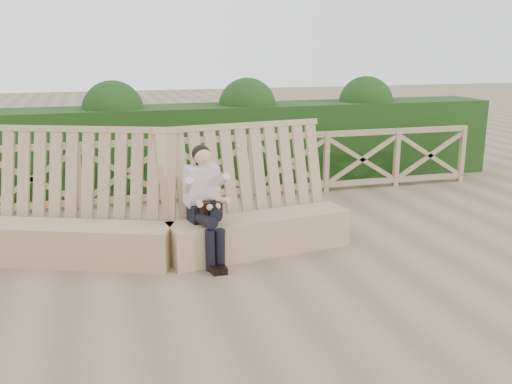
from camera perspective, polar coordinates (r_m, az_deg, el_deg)
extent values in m
plane|color=brown|center=(6.68, 1.73, -8.26)|extent=(60.00, 60.00, 0.00)
cube|color=#9B8358|center=(7.30, -17.56, -4.93)|extent=(2.37, 1.35, 0.49)
cube|color=#9B8358|center=(7.38, -17.08, -0.03)|extent=(2.35, 1.31, 1.60)
cube|color=#9B8358|center=(7.31, 0.37, -4.21)|extent=(2.40, 0.82, 0.49)
cube|color=#9B8358|center=(7.39, -0.50, 0.63)|extent=(2.39, 0.78, 1.60)
cube|color=black|center=(7.04, -5.27, -2.03)|extent=(0.40, 0.32, 0.21)
cube|color=beige|center=(6.99, -5.49, 0.69)|extent=(0.44, 0.35, 0.51)
sphere|color=tan|center=(6.87, -5.41, 3.61)|extent=(0.24, 0.24, 0.21)
sphere|color=black|center=(6.90, -5.52, 3.82)|extent=(0.27, 0.27, 0.22)
cylinder|color=black|center=(6.83, -5.28, -2.71)|extent=(0.23, 0.47, 0.15)
cylinder|color=black|center=(6.88, -4.16, -1.95)|extent=(0.23, 0.47, 0.16)
cylinder|color=black|center=(6.74, -4.58, -5.88)|extent=(0.14, 0.14, 0.49)
cylinder|color=black|center=(6.77, -3.60, -5.78)|extent=(0.14, 0.14, 0.49)
cube|color=black|center=(6.74, -4.25, -7.74)|extent=(0.13, 0.25, 0.08)
cube|color=black|center=(6.76, -3.41, -7.65)|extent=(0.13, 0.25, 0.08)
cube|color=black|center=(6.86, -4.57, -1.59)|extent=(0.28, 0.20, 0.17)
cube|color=black|center=(6.70, -4.20, -1.45)|extent=(0.08, 0.10, 0.12)
cube|color=#8B6F51|center=(9.68, -4.69, 5.25)|extent=(10.10, 0.07, 0.10)
cube|color=#8B6F51|center=(9.87, -4.58, -0.09)|extent=(10.10, 0.07, 0.10)
cube|color=black|center=(10.89, -5.96, 4.63)|extent=(12.00, 1.20, 1.50)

